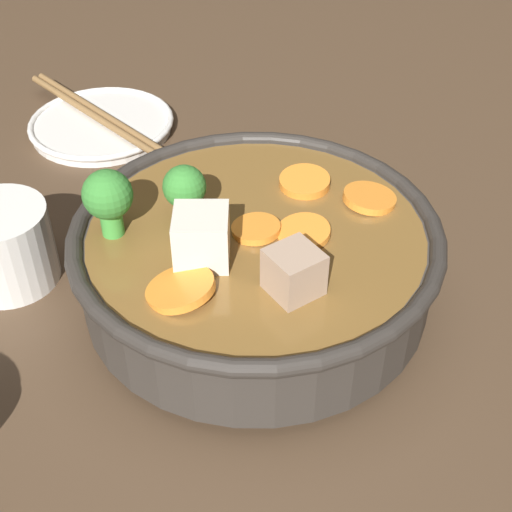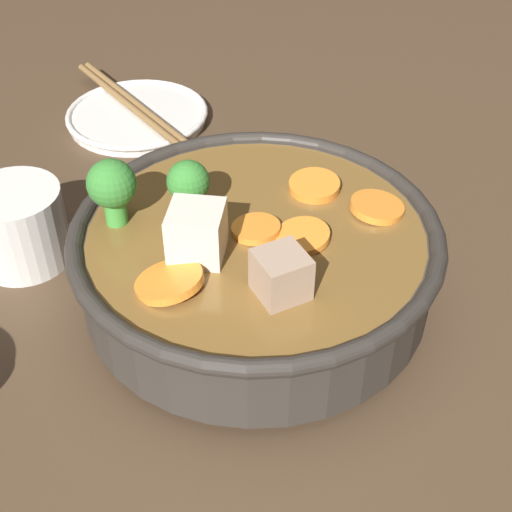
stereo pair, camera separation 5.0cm
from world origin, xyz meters
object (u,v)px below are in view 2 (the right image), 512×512
tea_cup (19,225)px  chopsticks_pair (136,107)px  stirfry_bowl (255,254)px  side_saucer (137,116)px

tea_cup → chopsticks_pair: bearing=42.8°
stirfry_bowl → tea_cup: bearing=133.2°
stirfry_bowl → tea_cup: 0.19m
stirfry_bowl → chopsticks_pair: (0.04, 0.29, -0.03)m
stirfry_bowl → side_saucer: (0.04, 0.29, -0.04)m
stirfry_bowl → tea_cup: (-0.13, 0.14, -0.01)m
tea_cup → stirfry_bowl: bearing=-46.8°
stirfry_bowl → tea_cup: stirfry_bowl is taller
stirfry_bowl → chopsticks_pair: 0.30m
stirfry_bowl → side_saucer: stirfry_bowl is taller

